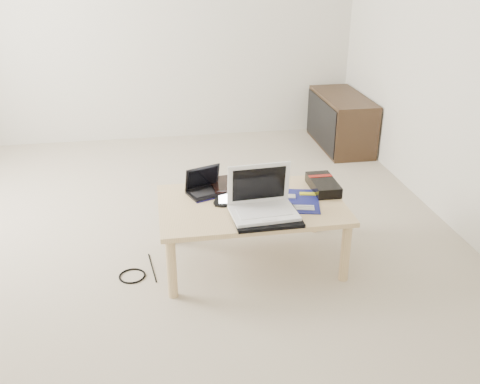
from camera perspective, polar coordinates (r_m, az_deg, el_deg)
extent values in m
plane|color=#BCAE98|center=(3.74, -8.33, -4.18)|extent=(4.00, 4.00, 0.00)
cube|color=beige|center=(5.35, -10.03, 19.23)|extent=(4.00, 0.10, 2.60)
cube|color=beige|center=(1.32, -8.75, 2.17)|extent=(4.00, 0.10, 2.60)
cube|color=beige|center=(3.89, 23.27, 15.62)|extent=(0.10, 4.00, 2.60)
cube|color=tan|center=(3.20, 1.20, -1.40)|extent=(1.10, 0.70, 0.03)
cylinder|color=tan|center=(2.99, -7.31, -8.06)|extent=(0.06, 0.06, 0.37)
cylinder|color=tan|center=(3.17, 11.17, -6.34)|extent=(0.06, 0.06, 0.37)
cylinder|color=tan|center=(3.51, -7.80, -2.76)|extent=(0.06, 0.06, 0.37)
cylinder|color=tan|center=(3.66, 8.02, -1.55)|extent=(0.06, 0.06, 0.37)
cube|color=#372616|center=(5.28, 10.74, 7.44)|extent=(0.40, 0.90, 0.50)
cube|color=black|center=(5.22, 8.66, 7.37)|extent=(0.02, 0.86, 0.44)
cube|color=black|center=(3.41, -0.70, 0.89)|extent=(0.30, 0.26, 0.03)
cube|color=black|center=(3.30, -3.50, -0.12)|extent=(0.27, 0.23, 0.01)
cube|color=black|center=(3.29, -3.48, -0.01)|extent=(0.21, 0.15, 0.00)
cube|color=black|center=(3.25, -3.01, -0.38)|extent=(0.06, 0.04, 0.00)
cube|color=black|center=(3.32, -4.03, 1.57)|extent=(0.23, 0.12, 0.15)
cube|color=black|center=(3.31, -3.99, 1.52)|extent=(0.19, 0.10, 0.12)
cube|color=#0F0C44|center=(3.24, -2.85, -0.69)|extent=(0.22, 0.09, 0.01)
cube|color=black|center=(3.23, -0.55, -0.71)|extent=(0.26, 0.21, 0.01)
cube|color=white|center=(3.22, -0.55, -0.61)|extent=(0.21, 0.17, 0.00)
cube|color=silver|center=(3.28, 3.39, -0.22)|extent=(0.11, 0.23, 0.02)
cube|color=gray|center=(3.28, 3.39, -0.06)|extent=(0.09, 0.19, 0.00)
cube|color=black|center=(3.00, 2.86, -2.78)|extent=(0.38, 0.28, 0.02)
cube|color=white|center=(3.01, 2.55, -2.24)|extent=(0.38, 0.28, 0.02)
cube|color=silver|center=(3.00, 2.58, -2.10)|extent=(0.31, 0.16, 0.00)
cube|color=white|center=(2.92, 3.08, -2.90)|extent=(0.08, 0.04, 0.00)
cube|color=white|center=(3.05, 2.01, 0.93)|extent=(0.37, 0.06, 0.25)
cube|color=black|center=(3.05, 2.05, 0.87)|extent=(0.31, 0.05, 0.20)
cube|color=#0C1050|center=(3.22, 6.05, -0.96)|extent=(0.33, 0.38, 0.01)
cube|color=silver|center=(3.26, 5.45, -0.48)|extent=(0.07, 0.07, 0.01)
cube|color=yellow|center=(3.31, 7.32, -0.12)|extent=(0.11, 0.03, 0.01)
cube|color=yellow|center=(3.29, 7.34, -0.26)|extent=(0.11, 0.03, 0.01)
cube|color=silver|center=(3.15, 6.51, -1.47)|extent=(0.15, 0.04, 0.01)
cube|color=silver|center=(3.13, 6.53, -1.65)|extent=(0.15, 0.04, 0.01)
cube|color=silver|center=(3.11, 6.55, -1.83)|extent=(0.15, 0.04, 0.01)
cube|color=black|center=(3.17, 4.90, -1.26)|extent=(0.03, 0.03, 0.01)
cube|color=black|center=(3.39, 8.86, 0.77)|extent=(0.15, 0.30, 0.06)
cube|color=maroon|center=(3.43, 8.58, 1.71)|extent=(0.15, 0.04, 0.00)
torus|color=black|center=(3.18, -1.85, -1.15)|extent=(0.13, 0.13, 0.01)
torus|color=black|center=(3.29, -11.43, -8.76)|extent=(0.20, 0.20, 0.01)
cylinder|color=black|center=(3.35, -9.34, -7.96)|extent=(0.05, 0.32, 0.01)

